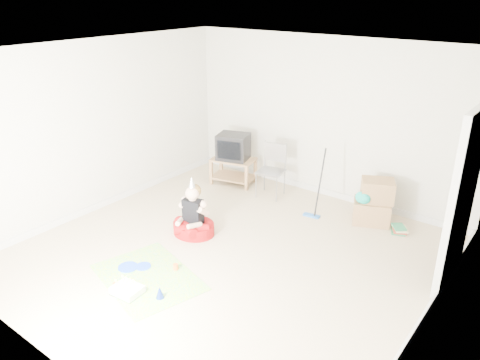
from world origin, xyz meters
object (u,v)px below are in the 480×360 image
Objects in this scene: cardboard_boxes at (373,202)px; birthday_cake at (127,290)px; folding_chair at (271,171)px; crt_tv at (233,147)px; seated_woman at (193,222)px; tv_stand at (233,169)px.

cardboard_boxes is 1.90× the size of birthday_cake.
folding_chair is 1.75m from cardboard_boxes.
crt_tv is 0.57× the size of folding_chair.
seated_woman is at bearing 103.28° from birthday_cake.
cardboard_boxes is at bearing 45.18° from seated_woman.
tv_stand reaches higher than birthday_cake.
seated_woman is (-1.87, -1.89, -0.13)m from cardboard_boxes.
seated_woman is at bearing -86.89° from crt_tv.
folding_chair is 1.76m from seated_woman.
tv_stand is at bearing 111.20° from seated_woman.
tv_stand is 2.57m from cardboard_boxes.
folding_chair is at bearing 93.87° from birthday_cake.
seated_woman is (-0.14, -1.74, -0.25)m from folding_chair.
crt_tv is at bearing 111.20° from seated_woman.
birthday_cake is (-1.52, -3.40, -0.28)m from cardboard_boxes.
cardboard_boxes is at bearing 4.72° from folding_chair.
crt_tv is (0.00, -0.00, 0.41)m from tv_stand.
tv_stand is 0.41m from crt_tv.
tv_stand is at bearing 107.67° from birthday_cake.
folding_chair is (0.84, -0.06, 0.17)m from tv_stand.
folding_chair is 1.04× the size of seated_woman.
crt_tv is at bearing 107.67° from birthday_cake.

